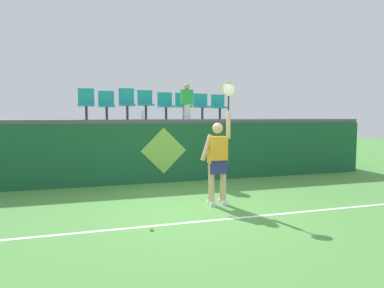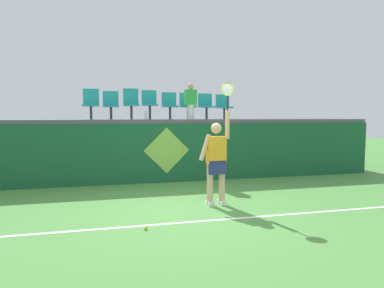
{
  "view_description": "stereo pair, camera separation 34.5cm",
  "coord_description": "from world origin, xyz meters",
  "px_view_note": "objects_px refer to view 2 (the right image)",
  "views": [
    {
      "loc": [
        -1.76,
        -6.06,
        1.84
      ],
      "look_at": [
        0.34,
        1.04,
        1.22
      ],
      "focal_mm": 31.12,
      "sensor_mm": 36.0,
      "label": 1
    },
    {
      "loc": [
        -1.43,
        -6.15,
        1.84
      ],
      "look_at": [
        0.34,
        1.04,
        1.22
      ],
      "focal_mm": 31.12,
      "sensor_mm": 36.0,
      "label": 2
    }
  ],
  "objects_px": {
    "water_bottle": "(146,115)",
    "stadium_chair_2": "(131,102)",
    "stadium_chair_3": "(150,103)",
    "tennis_ball": "(146,228)",
    "stadium_chair_5": "(187,104)",
    "stadium_chair_0": "(91,103)",
    "tennis_player": "(216,159)",
    "spectator_0": "(191,101)",
    "stadium_chair_7": "(224,105)",
    "stadium_chair_6": "(206,105)",
    "stadium_chair_1": "(111,104)",
    "stadium_chair_4": "(170,104)"
  },
  "relations": [
    {
      "from": "stadium_chair_2",
      "to": "stadium_chair_4",
      "type": "distance_m",
      "value": 1.13
    },
    {
      "from": "stadium_chair_4",
      "to": "water_bottle",
      "type": "bearing_deg",
      "value": -144.55
    },
    {
      "from": "tennis_ball",
      "to": "stadium_chair_1",
      "type": "bearing_deg",
      "value": 96.25
    },
    {
      "from": "stadium_chair_5",
      "to": "stadium_chair_0",
      "type": "bearing_deg",
      "value": 179.86
    },
    {
      "from": "stadium_chair_4",
      "to": "tennis_ball",
      "type": "bearing_deg",
      "value": -104.8
    },
    {
      "from": "tennis_ball",
      "to": "stadium_chair_0",
      "type": "relative_size",
      "value": 0.08
    },
    {
      "from": "stadium_chair_1",
      "to": "stadium_chair_7",
      "type": "bearing_deg",
      "value": -0.05
    },
    {
      "from": "water_bottle",
      "to": "stadium_chair_6",
      "type": "distance_m",
      "value": 1.99
    },
    {
      "from": "stadium_chair_3",
      "to": "stadium_chair_5",
      "type": "bearing_deg",
      "value": -0.08
    },
    {
      "from": "stadium_chair_2",
      "to": "stadium_chair_7",
      "type": "distance_m",
      "value": 2.83
    },
    {
      "from": "stadium_chair_3",
      "to": "stadium_chair_6",
      "type": "relative_size",
      "value": 1.09
    },
    {
      "from": "stadium_chair_2",
      "to": "stadium_chair_3",
      "type": "bearing_deg",
      "value": -0.63
    },
    {
      "from": "stadium_chair_6",
      "to": "spectator_0",
      "type": "height_order",
      "value": "spectator_0"
    },
    {
      "from": "stadium_chair_3",
      "to": "stadium_chair_7",
      "type": "relative_size",
      "value": 1.11
    },
    {
      "from": "tennis_player",
      "to": "stadium_chair_5",
      "type": "distance_m",
      "value": 3.59
    },
    {
      "from": "stadium_chair_1",
      "to": "stadium_chair_2",
      "type": "relative_size",
      "value": 0.9
    },
    {
      "from": "stadium_chair_4",
      "to": "stadium_chair_7",
      "type": "bearing_deg",
      "value": -0.04
    },
    {
      "from": "stadium_chair_7",
      "to": "tennis_player",
      "type": "bearing_deg",
      "value": -111.4
    },
    {
      "from": "water_bottle",
      "to": "stadium_chair_1",
      "type": "distance_m",
      "value": 1.14
    },
    {
      "from": "tennis_ball",
      "to": "stadium_chair_6",
      "type": "height_order",
      "value": "stadium_chair_6"
    },
    {
      "from": "stadium_chair_1",
      "to": "stadium_chair_6",
      "type": "height_order",
      "value": "stadium_chair_1"
    },
    {
      "from": "tennis_ball",
      "to": "stadium_chair_3",
      "type": "distance_m",
      "value": 5.09
    },
    {
      "from": "stadium_chair_2",
      "to": "stadium_chair_6",
      "type": "relative_size",
      "value": 1.14
    },
    {
      "from": "water_bottle",
      "to": "stadium_chair_1",
      "type": "bearing_deg",
      "value": 150.12
    },
    {
      "from": "stadium_chair_1",
      "to": "stadium_chair_3",
      "type": "height_order",
      "value": "stadium_chair_3"
    },
    {
      "from": "stadium_chair_5",
      "to": "stadium_chair_6",
      "type": "xyz_separation_m",
      "value": [
        0.58,
        -0.0,
        -0.01
      ]
    },
    {
      "from": "stadium_chair_4",
      "to": "stadium_chair_7",
      "type": "relative_size",
      "value": 1.05
    },
    {
      "from": "tennis_ball",
      "to": "stadium_chair_3",
      "type": "relative_size",
      "value": 0.08
    },
    {
      "from": "tennis_ball",
      "to": "stadium_chair_0",
      "type": "distance_m",
      "value": 5.16
    },
    {
      "from": "stadium_chair_0",
      "to": "stadium_chair_6",
      "type": "height_order",
      "value": "stadium_chair_0"
    },
    {
      "from": "stadium_chair_4",
      "to": "stadium_chair_7",
      "type": "distance_m",
      "value": 1.7
    },
    {
      "from": "stadium_chair_0",
      "to": "tennis_player",
      "type": "bearing_deg",
      "value": -52.08
    },
    {
      "from": "water_bottle",
      "to": "spectator_0",
      "type": "xyz_separation_m",
      "value": [
        1.31,
        0.14,
        0.41
      ]
    },
    {
      "from": "stadium_chair_7",
      "to": "spectator_0",
      "type": "height_order",
      "value": "spectator_0"
    },
    {
      "from": "water_bottle",
      "to": "stadium_chair_3",
      "type": "xyz_separation_m",
      "value": [
        0.16,
        0.54,
        0.37
      ]
    },
    {
      "from": "stadium_chair_5",
      "to": "stadium_chair_6",
      "type": "bearing_deg",
      "value": -0.02
    },
    {
      "from": "stadium_chair_0",
      "to": "stadium_chair_3",
      "type": "distance_m",
      "value": 1.65
    },
    {
      "from": "water_bottle",
      "to": "stadium_chair_2",
      "type": "bearing_deg",
      "value": 124.15
    },
    {
      "from": "stadium_chair_1",
      "to": "stadium_chair_2",
      "type": "height_order",
      "value": "stadium_chair_2"
    },
    {
      "from": "stadium_chair_4",
      "to": "spectator_0",
      "type": "xyz_separation_m",
      "value": [
        0.55,
        -0.4,
        0.08
      ]
    },
    {
      "from": "spectator_0",
      "to": "stadium_chair_7",
      "type": "bearing_deg",
      "value": 19.05
    },
    {
      "from": "tennis_ball",
      "to": "stadium_chair_1",
      "type": "relative_size",
      "value": 0.08
    },
    {
      "from": "stadium_chair_1",
      "to": "stadium_chair_4",
      "type": "relative_size",
      "value": 1.01
    },
    {
      "from": "stadium_chair_1",
      "to": "spectator_0",
      "type": "relative_size",
      "value": 0.79
    },
    {
      "from": "tennis_player",
      "to": "stadium_chair_3",
      "type": "relative_size",
      "value": 2.95
    },
    {
      "from": "water_bottle",
      "to": "stadium_chair_3",
      "type": "bearing_deg",
      "value": 73.34
    },
    {
      "from": "water_bottle",
      "to": "stadium_chair_4",
      "type": "height_order",
      "value": "stadium_chair_4"
    },
    {
      "from": "stadium_chair_2",
      "to": "stadium_chair_0",
      "type": "bearing_deg",
      "value": -179.97
    },
    {
      "from": "tennis_ball",
      "to": "stadium_chair_7",
      "type": "height_order",
      "value": "stadium_chair_7"
    },
    {
      "from": "stadium_chair_1",
      "to": "stadium_chair_0",
      "type": "bearing_deg",
      "value": 179.58
    }
  ]
}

